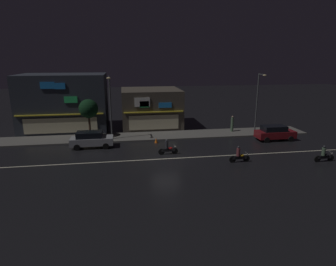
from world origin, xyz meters
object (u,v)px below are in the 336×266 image
(motorcycle_following, at_px, (168,148))
(streetlamp_west, at_px, (110,103))
(parked_car_trailing, at_px, (91,139))
(motorcycle_lead, at_px, (324,155))
(streetlamp_mid, at_px, (258,98))
(pedestrian_on_sidewalk, at_px, (232,124))
(traffic_cone, at_px, (156,140))
(motorcycle_opposite_lane, at_px, (239,155))
(parked_car_near_kerb, at_px, (275,133))

(motorcycle_following, bearing_deg, streetlamp_west, 125.43)
(parked_car_trailing, distance_m, motorcycle_lead, 22.26)
(streetlamp_mid, distance_m, motorcycle_lead, 11.33)
(pedestrian_on_sidewalk, height_order, traffic_cone, pedestrian_on_sidewalk)
(motorcycle_following, distance_m, traffic_cone, 4.13)
(parked_car_trailing, relative_size, motorcycle_opposite_lane, 2.26)
(motorcycle_lead, relative_size, traffic_cone, 3.45)
(motorcycle_lead, bearing_deg, streetlamp_west, -22.71)
(motorcycle_lead, xyz_separation_m, traffic_cone, (-14.09, 8.23, -0.36))
(streetlamp_west, relative_size, parked_car_trailing, 1.63)
(streetlamp_west, relative_size, motorcycle_lead, 3.70)
(streetlamp_mid, height_order, pedestrian_on_sidewalk, streetlamp_mid)
(pedestrian_on_sidewalk, relative_size, parked_car_trailing, 0.45)
(parked_car_near_kerb, relative_size, parked_car_trailing, 1.00)
(pedestrian_on_sidewalk, bearing_deg, streetlamp_west, -96.27)
(pedestrian_on_sidewalk, distance_m, parked_car_near_kerb, 5.34)
(pedestrian_on_sidewalk, bearing_deg, streetlamp_mid, 64.58)
(motorcycle_lead, distance_m, traffic_cone, 16.32)
(streetlamp_west, relative_size, parked_car_near_kerb, 1.63)
(parked_car_near_kerb, xyz_separation_m, motorcycle_following, (-12.71, -3.08, -0.24))
(streetlamp_mid, bearing_deg, motorcycle_following, -151.87)
(parked_car_near_kerb, height_order, motorcycle_opposite_lane, parked_car_near_kerb)
(parked_car_trailing, relative_size, motorcycle_following, 2.26)
(parked_car_trailing, distance_m, motorcycle_following, 8.23)
(streetlamp_west, xyz_separation_m, parked_car_near_kerb, (18.13, -2.72, -3.42))
(streetlamp_west, xyz_separation_m, traffic_cone, (4.79, -1.74, -4.02))
(streetlamp_west, distance_m, motorcycle_following, 8.75)
(parked_car_near_kerb, distance_m, parked_car_trailing, 20.15)
(pedestrian_on_sidewalk, bearing_deg, motorcycle_opposite_lane, -29.44)
(parked_car_trailing, bearing_deg, streetlamp_mid, 8.53)
(parked_car_trailing, distance_m, traffic_cone, 6.85)
(streetlamp_west, distance_m, motorcycle_opposite_lane, 14.89)
(streetlamp_west, xyz_separation_m, parked_car_trailing, (-2.01, -2.28, -3.42))
(motorcycle_opposite_lane, bearing_deg, parked_car_trailing, -28.18)
(streetlamp_mid, relative_size, motorcycle_opposite_lane, 3.75)
(motorcycle_following, height_order, traffic_cone, motorcycle_following)
(parked_car_near_kerb, bearing_deg, motorcycle_lead, 95.84)
(streetlamp_mid, xyz_separation_m, traffic_cone, (-12.69, -2.38, -4.07))
(streetlamp_mid, relative_size, traffic_cone, 12.95)
(parked_car_near_kerb, height_order, motorcycle_lead, parked_car_near_kerb)
(motorcycle_opposite_lane, bearing_deg, streetlamp_west, -39.93)
(parked_car_near_kerb, height_order, motorcycle_following, parked_car_near_kerb)
(parked_car_near_kerb, bearing_deg, streetlamp_west, -8.53)
(parked_car_trailing, bearing_deg, pedestrian_on_sidewalk, 12.24)
(pedestrian_on_sidewalk, distance_m, motorcycle_lead, 12.07)
(pedestrian_on_sidewalk, distance_m, traffic_cone, 10.38)
(motorcycle_lead, relative_size, motorcycle_following, 1.00)
(pedestrian_on_sidewalk, relative_size, traffic_cone, 3.55)
(streetlamp_mid, bearing_deg, parked_car_trailing, -171.47)
(parked_car_trailing, bearing_deg, streetlamp_west, 48.57)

